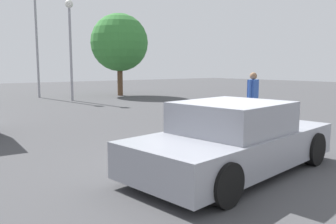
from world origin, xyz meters
name	(u,v)px	position (x,y,z in m)	size (l,w,h in m)	color
ground_plane	(227,169)	(0.00, 0.00, 0.00)	(80.00, 80.00, 0.00)	#424244
sedan_foreground	(234,140)	(-0.03, -0.18, 0.60)	(4.53, 2.35, 1.30)	gray
pedestrian	(253,93)	(4.47, 3.01, 1.04)	(0.55, 0.34, 1.74)	black
light_post_near	(70,32)	(3.00, 14.76, 3.89)	(0.44, 0.44, 5.63)	gray
light_post_far	(36,16)	(2.11, 17.90, 5.03)	(0.44, 0.44, 7.59)	gray
tree_back_center	(119,43)	(7.01, 16.23, 3.54)	(3.82, 3.82, 5.46)	brown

